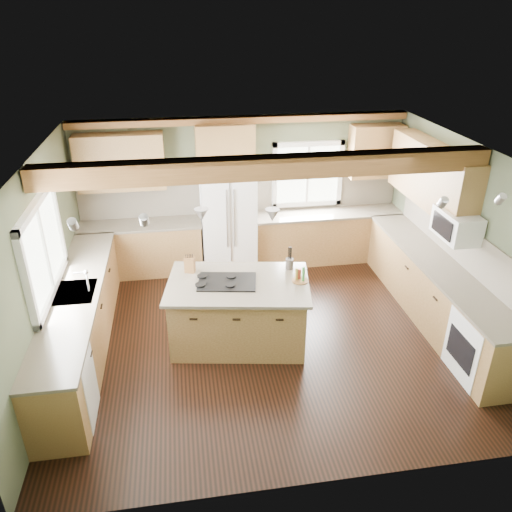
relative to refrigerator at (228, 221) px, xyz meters
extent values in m
plane|color=black|center=(0.30, -2.12, -0.90)|extent=(5.60, 5.60, 0.00)
plane|color=silver|center=(0.30, -2.12, 1.70)|extent=(5.60, 5.60, 0.00)
plane|color=#444D37|center=(0.30, 0.38, 0.40)|extent=(5.60, 0.00, 5.60)
plane|color=#444D37|center=(-2.50, -2.12, 0.40)|extent=(0.00, 5.00, 5.00)
plane|color=#444D37|center=(3.10, -2.12, 0.40)|extent=(0.00, 5.00, 5.00)
cube|color=brown|center=(0.30, -2.16, 1.57)|extent=(5.55, 0.26, 0.26)
cube|color=brown|center=(0.30, 0.28, 1.64)|extent=(5.55, 0.20, 0.10)
cube|color=brown|center=(0.30, 0.36, 0.31)|extent=(5.58, 0.03, 0.58)
cube|color=brown|center=(3.08, -2.07, 0.31)|extent=(0.03, 3.70, 0.58)
cube|color=brown|center=(-1.49, 0.08, -0.46)|extent=(2.02, 0.60, 0.88)
cube|color=#4E4539|center=(-1.49, 0.08, 0.00)|extent=(2.06, 0.64, 0.04)
cube|color=brown|center=(1.79, 0.08, -0.46)|extent=(2.62, 0.60, 0.88)
cube|color=#4E4539|center=(1.79, 0.08, 0.00)|extent=(2.66, 0.64, 0.04)
cube|color=brown|center=(-2.20, -2.07, -0.46)|extent=(0.60, 3.70, 0.88)
cube|color=#4E4539|center=(-2.20, -2.07, 0.00)|extent=(0.64, 3.74, 0.04)
cube|color=brown|center=(2.80, -2.07, -0.46)|extent=(0.60, 3.70, 0.88)
cube|color=#4E4539|center=(2.80, -2.07, 0.00)|extent=(0.64, 3.74, 0.04)
cube|color=brown|center=(-1.69, 0.21, 1.05)|extent=(1.40, 0.35, 0.90)
cube|color=brown|center=(0.00, 0.21, 1.25)|extent=(0.96, 0.35, 0.70)
cube|color=brown|center=(2.92, -1.22, 1.05)|extent=(0.35, 2.20, 0.90)
cube|color=brown|center=(2.60, 0.21, 1.05)|extent=(0.90, 0.35, 0.90)
cube|color=white|center=(-2.48, -2.07, 0.65)|extent=(0.04, 1.60, 1.05)
cube|color=white|center=(1.45, 0.36, 0.65)|extent=(1.10, 0.04, 1.00)
cube|color=#262628|center=(-2.20, -2.07, 0.01)|extent=(0.50, 0.65, 0.03)
cylinder|color=#B2B2B7|center=(-2.02, -2.07, 0.15)|extent=(0.02, 0.02, 0.28)
cube|color=white|center=(-2.19, -3.37, -0.47)|extent=(0.60, 0.60, 0.84)
cube|color=white|center=(2.79, -3.37, -0.47)|extent=(0.60, 0.72, 0.84)
cube|color=white|center=(2.88, -2.17, 0.65)|extent=(0.40, 0.70, 0.38)
cone|color=#B2B2B7|center=(-0.53, -2.09, 0.98)|extent=(0.18, 0.18, 0.16)
cone|color=#B2B2B7|center=(0.33, -2.23, 0.98)|extent=(0.18, 0.18, 0.16)
cube|color=white|center=(0.00, 0.00, 0.00)|extent=(0.90, 0.74, 1.80)
cube|color=brown|center=(-0.10, -2.16, -0.46)|extent=(1.91, 1.35, 0.88)
cube|color=#4E4539|center=(-0.10, -2.16, 0.00)|extent=(2.05, 1.49, 0.04)
cube|color=black|center=(-0.24, -2.14, 0.03)|extent=(0.84, 0.63, 0.02)
cube|color=brown|center=(-0.71, -1.77, 0.13)|extent=(0.16, 0.14, 0.22)
cylinder|color=#463C38|center=(0.66, -1.88, 0.09)|extent=(0.12, 0.12, 0.15)
camera|label=1|loc=(-0.76, -7.86, 3.30)|focal=35.00mm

